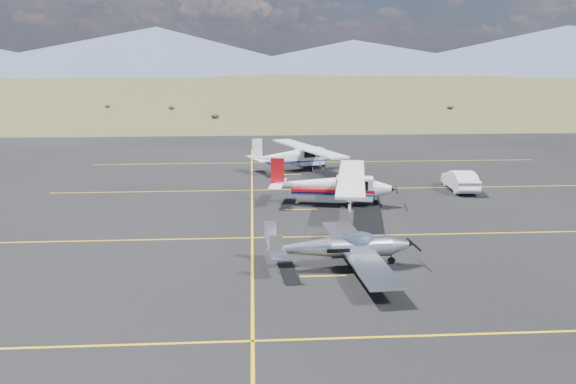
# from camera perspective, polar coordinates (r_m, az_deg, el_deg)

# --- Properties ---
(ground) EXTENTS (1600.00, 1600.00, 0.00)m
(ground) POSITION_cam_1_polar(r_m,az_deg,el_deg) (27.85, 8.85, -5.65)
(ground) COLOR #383D1C
(ground) RESTS_ON ground
(apron) EXTENTS (72.00, 72.00, 0.02)m
(apron) POSITION_cam_1_polar(r_m,az_deg,el_deg) (34.42, 6.37, -1.92)
(apron) COLOR black
(apron) RESTS_ON ground
(aircraft_low_wing) EXTENTS (6.39, 8.90, 1.93)m
(aircraft_low_wing) POSITION_cam_1_polar(r_m,az_deg,el_deg) (24.89, 5.64, -5.60)
(aircraft_low_wing) COLOR silver
(aircraft_low_wing) RESTS_ON apron
(aircraft_cessna) EXTENTS (7.14, 11.55, 2.91)m
(aircraft_cessna) POSITION_cam_1_polar(r_m,az_deg,el_deg) (35.53, 4.59, 0.74)
(aircraft_cessna) COLOR white
(aircraft_cessna) RESTS_ON apron
(aircraft_plain) EXTENTS (7.94, 10.96, 2.84)m
(aircraft_plain) POSITION_cam_1_polar(r_m,az_deg,el_deg) (46.87, 0.79, 3.76)
(aircraft_plain) COLOR white
(aircraft_plain) RESTS_ON apron
(sedan) EXTENTS (1.75, 4.46, 1.44)m
(sedan) POSITION_cam_1_polar(r_m,az_deg,el_deg) (41.36, 17.10, 1.16)
(sedan) COLOR silver
(sedan) RESTS_ON apron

